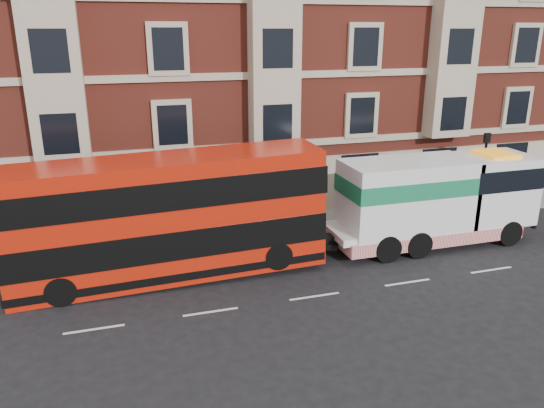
{
  "coord_description": "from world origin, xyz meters",
  "views": [
    {
      "loc": [
        -6.79,
        -16.78,
        9.7
      ],
      "look_at": [
        -0.48,
        4.0,
        2.49
      ],
      "focal_mm": 35.0,
      "sensor_mm": 36.0,
      "label": 1
    }
  ],
  "objects": [
    {
      "name": "ground",
      "position": [
        0.0,
        0.0,
        0.0
      ],
      "size": [
        120.0,
        120.0,
        0.0
      ],
      "primitive_type": "plane",
      "color": "black",
      "rests_on": "ground"
    },
    {
      "name": "sidewalk",
      "position": [
        0.0,
        7.5,
        0.07
      ],
      "size": [
        90.0,
        3.0,
        0.15
      ],
      "primitive_type": "cube",
      "color": "slate",
      "rests_on": "ground"
    },
    {
      "name": "victorian_terrace",
      "position": [
        0.5,
        15.0,
        10.07
      ],
      "size": [
        45.0,
        12.0,
        20.4
      ],
      "color": "maroon",
      "rests_on": "ground"
    },
    {
      "name": "lamp_post_west",
      "position": [
        -6.0,
        6.2,
        2.68
      ],
      "size": [
        0.35,
        0.15,
        4.35
      ],
      "color": "black",
      "rests_on": "sidewalk"
    },
    {
      "name": "lamp_post_east",
      "position": [
        12.0,
        6.2,
        2.68
      ],
      "size": [
        0.35,
        0.15,
        4.35
      ],
      "color": "black",
      "rests_on": "sidewalk"
    },
    {
      "name": "double_decker_bus",
      "position": [
        -4.96,
        3.34,
        2.65
      ],
      "size": [
        12.34,
        2.83,
        5.0
      ],
      "color": "red",
      "rests_on": "ground"
    },
    {
      "name": "tow_truck",
      "position": [
        7.1,
        3.34,
        2.19
      ],
      "size": [
        9.89,
        2.92,
        4.12
      ],
      "color": "white",
      "rests_on": "ground"
    },
    {
      "name": "pedestrian",
      "position": [
        -5.84,
        6.15,
        0.97
      ],
      "size": [
        0.63,
        0.44,
        1.65
      ],
      "primitive_type": "imported",
      "rotation": [
        0.0,
        0.0,
        -0.09
      ],
      "color": "#1C1C38",
      "rests_on": "sidewalk"
    }
  ]
}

